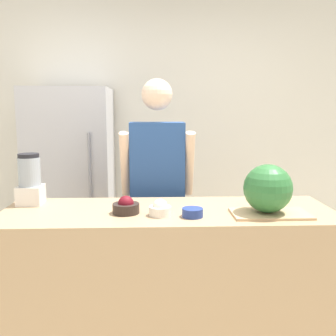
{
  "coord_description": "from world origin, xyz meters",
  "views": [
    {
      "loc": [
        -0.08,
        -1.85,
        1.52
      ],
      "look_at": [
        0.0,
        0.36,
        1.17
      ],
      "focal_mm": 40.0,
      "sensor_mm": 36.0,
      "label": 1
    }
  ],
  "objects_px": {
    "person": "(157,192)",
    "bowl_small_blue": "(193,213)",
    "bowl_cherries": "(126,207)",
    "watermelon": "(268,188)",
    "bowl_cream": "(160,209)",
    "blender": "(30,181)",
    "refrigerator": "(72,181)"
  },
  "relations": [
    {
      "from": "bowl_cream",
      "to": "bowl_small_blue",
      "type": "height_order",
      "value": "bowl_cream"
    },
    {
      "from": "bowl_cherries",
      "to": "bowl_small_blue",
      "type": "bearing_deg",
      "value": -13.1
    },
    {
      "from": "person",
      "to": "blender",
      "type": "bearing_deg",
      "value": -153.52
    },
    {
      "from": "watermelon",
      "to": "person",
      "type": "bearing_deg",
      "value": 132.16
    },
    {
      "from": "bowl_cherries",
      "to": "blender",
      "type": "distance_m",
      "value": 0.67
    },
    {
      "from": "person",
      "to": "bowl_cream",
      "type": "height_order",
      "value": "person"
    },
    {
      "from": "person",
      "to": "bowl_small_blue",
      "type": "xyz_separation_m",
      "value": [
        0.19,
        -0.72,
        0.04
      ]
    },
    {
      "from": "refrigerator",
      "to": "person",
      "type": "height_order",
      "value": "person"
    },
    {
      "from": "watermelon",
      "to": "bowl_cream",
      "type": "relative_size",
      "value": 2.2
    },
    {
      "from": "refrigerator",
      "to": "bowl_small_blue",
      "type": "height_order",
      "value": "refrigerator"
    },
    {
      "from": "bowl_small_blue",
      "to": "bowl_cherries",
      "type": "bearing_deg",
      "value": 166.9
    },
    {
      "from": "person",
      "to": "watermelon",
      "type": "height_order",
      "value": "person"
    },
    {
      "from": "person",
      "to": "bowl_cherries",
      "type": "height_order",
      "value": "person"
    },
    {
      "from": "bowl_cream",
      "to": "bowl_cherries",
      "type": "bearing_deg",
      "value": 164.38
    },
    {
      "from": "person",
      "to": "bowl_small_blue",
      "type": "distance_m",
      "value": 0.75
    },
    {
      "from": "watermelon",
      "to": "bowl_cream",
      "type": "bearing_deg",
      "value": 179.91
    },
    {
      "from": "watermelon",
      "to": "bowl_small_blue",
      "type": "distance_m",
      "value": 0.45
    },
    {
      "from": "person",
      "to": "refrigerator",
      "type": "bearing_deg",
      "value": 137.67
    },
    {
      "from": "watermelon",
      "to": "bowl_small_blue",
      "type": "xyz_separation_m",
      "value": [
        -0.43,
        -0.03,
        -0.13
      ]
    },
    {
      "from": "person",
      "to": "watermelon",
      "type": "relative_size",
      "value": 6.26
    },
    {
      "from": "person",
      "to": "bowl_small_blue",
      "type": "relative_size",
      "value": 14.61
    },
    {
      "from": "watermelon",
      "to": "blender",
      "type": "xyz_separation_m",
      "value": [
        -1.43,
        0.29,
        0.0
      ]
    },
    {
      "from": "bowl_cream",
      "to": "blender",
      "type": "bearing_deg",
      "value": 160.77
    },
    {
      "from": "watermelon",
      "to": "blender",
      "type": "relative_size",
      "value": 0.85
    },
    {
      "from": "refrigerator",
      "to": "bowl_cherries",
      "type": "bearing_deg",
      "value": -65.98
    },
    {
      "from": "watermelon",
      "to": "bowl_small_blue",
      "type": "height_order",
      "value": "watermelon"
    },
    {
      "from": "bowl_cherries",
      "to": "bowl_cream",
      "type": "distance_m",
      "value": 0.21
    },
    {
      "from": "bowl_cherries",
      "to": "watermelon",
      "type": "bearing_deg",
      "value": -3.97
    },
    {
      "from": "bowl_cherries",
      "to": "blender",
      "type": "bearing_deg",
      "value": 159.64
    },
    {
      "from": "person",
      "to": "bowl_cherries",
      "type": "relative_size",
      "value": 11.12
    },
    {
      "from": "bowl_cherries",
      "to": "bowl_cream",
      "type": "xyz_separation_m",
      "value": [
        0.2,
        -0.06,
        -0.0
      ]
    },
    {
      "from": "refrigerator",
      "to": "bowl_cream",
      "type": "height_order",
      "value": "refrigerator"
    }
  ]
}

